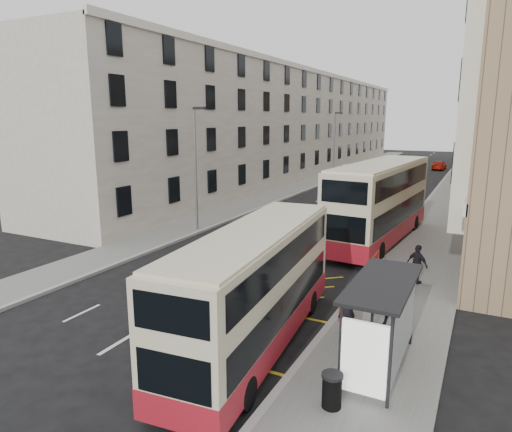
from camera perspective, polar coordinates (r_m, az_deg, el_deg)
The scene contains 21 objects.
ground at distance 18.11m, azimuth -11.94°, elevation -12.38°, with size 200.00×200.00×0.00m, color black.
pavement_right at distance 43.41m, azimuth 23.11°, elevation 1.40°, with size 4.00×120.00×0.15m, color #63635F.
pavement_left at distance 46.94m, azimuth 3.92°, elevation 3.09°, with size 3.00×120.00×0.15m, color #63635F.
kerb_right at distance 43.58m, azimuth 20.49°, elevation 1.64°, with size 0.25×120.00×0.15m, color gray.
kerb_left at distance 46.39m, azimuth 5.63°, elevation 2.95°, with size 0.25×120.00×0.15m, color gray.
road_markings at distance 59.13m, azimuth 16.43°, elevation 4.43°, with size 10.00×110.00×0.01m, color silver, non-canonical shape.
terrace_left at distance 62.96m, azimuth 4.57°, elevation 11.27°, with size 9.18×79.00×13.25m.
bus_shelter at distance 13.59m, azimuth 15.70°, elevation -11.29°, with size 1.65×4.25×2.70m.
guard_railing at distance 20.06m, azimuth 13.11°, elevation -7.33°, with size 0.06×6.56×1.01m.
street_lamp_near at distance 30.06m, azimuth -7.51°, elevation 6.69°, with size 0.93×0.18×8.00m.
street_lamp_far at distance 57.33m, azimuth 9.82°, elevation 9.17°, with size 0.93×0.18×8.00m.
double_decker_front at distance 14.95m, azimuth -0.08°, elevation -9.01°, with size 3.20×10.21×4.00m.
double_decker_rear at distance 28.45m, azimuth 15.22°, elevation 1.67°, with size 3.82×12.39×4.86m.
litter_bin at distance 12.62m, azimuth 9.47°, elevation -20.65°, with size 0.56×0.56×0.93m.
pedestrian_near at distance 16.30m, azimuth 11.25°, elevation -11.25°, with size 0.64×0.42×1.76m, color black.
pedestrian_mid at distance 17.07m, azimuth 17.16°, elevation -10.18°, with size 0.93×0.73×1.92m, color black.
pedestrian_far at distance 21.72m, azimuth 19.51°, elevation -5.70°, with size 1.04×0.43×1.78m, color black.
white_van at distance 59.52m, azimuth 11.42°, elevation 5.52°, with size 2.71×5.88×1.64m, color white.
car_silver at distance 72.03m, azimuth 14.21°, elevation 6.38°, with size 1.57×3.91×1.33m, color #B2B4BA.
car_dark at distance 78.09m, azimuth 17.00°, elevation 6.65°, with size 1.43×4.11×1.36m, color black.
car_red at distance 72.69m, azimuth 21.92°, elevation 5.91°, with size 1.80×4.43×1.29m, color #A70E00.
Camera 1 is at (10.54, -12.71, 7.43)m, focal length 32.00 mm.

